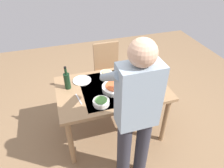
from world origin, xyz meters
TOP-DOWN VIEW (x-y plane):
  - ground_plane at (0.00, 0.00)m, footprint 6.00×6.00m
  - dining_table at (0.00, 0.00)m, footprint 1.32×0.85m
  - chair_near at (-0.17, -0.81)m, footprint 0.40×0.40m
  - person_server at (-0.01, 0.68)m, footprint 0.42×0.61m
  - wine_bottle at (0.51, -0.14)m, footprint 0.07×0.07m
  - wine_glass_left at (-0.31, -0.01)m, footprint 0.07×0.07m
  - wine_glass_right at (-0.28, 0.20)m, footprint 0.07×0.07m
  - water_cup_near_left at (-0.18, 0.28)m, footprint 0.06×0.06m
  - water_cup_near_right at (-0.42, -0.35)m, footprint 0.07×0.07m
  - water_cup_far_left at (-0.48, 0.29)m, footprint 0.08×0.08m
  - serving_bowl_pasta at (-0.02, 0.06)m, footprint 0.30×0.30m
  - side_bowl_salad at (0.20, 0.26)m, footprint 0.18×0.18m
  - side_bowl_bread at (0.00, -0.26)m, footprint 0.16×0.16m
  - dinner_plate_near at (-0.23, -0.26)m, footprint 0.23×0.23m
  - dinner_plate_far at (0.32, -0.24)m, footprint 0.23×0.23m
  - table_knife at (0.42, 0.10)m, footprint 0.05×0.20m
  - table_fork at (-0.47, -0.06)m, footprint 0.03×0.18m

SIDE VIEW (x-z plane):
  - ground_plane at x=0.00m, z-range 0.00..0.00m
  - chair_near at x=-0.17m, z-range 0.07..0.98m
  - dining_table at x=0.00m, z-range 0.29..1.05m
  - table_knife at x=0.42m, z-range 0.76..0.77m
  - table_fork at x=-0.47m, z-range 0.76..0.77m
  - dinner_plate_near at x=-0.23m, z-range 0.76..0.77m
  - dinner_plate_far at x=0.32m, z-range 0.76..0.77m
  - serving_bowl_pasta at x=-0.02m, z-range 0.76..0.83m
  - side_bowl_salad at x=0.20m, z-range 0.76..0.83m
  - side_bowl_bread at x=0.00m, z-range 0.76..0.83m
  - water_cup_near_left at x=-0.18m, z-range 0.76..0.85m
  - water_cup_far_left at x=-0.48m, z-range 0.76..0.86m
  - water_cup_near_right at x=-0.42m, z-range 0.76..0.86m
  - wine_glass_left at x=-0.31m, z-range 0.79..0.94m
  - wine_glass_right at x=-0.28m, z-range 0.79..0.94m
  - wine_bottle at x=0.51m, z-range 0.72..1.02m
  - person_server at x=-0.01m, z-range 0.12..1.81m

